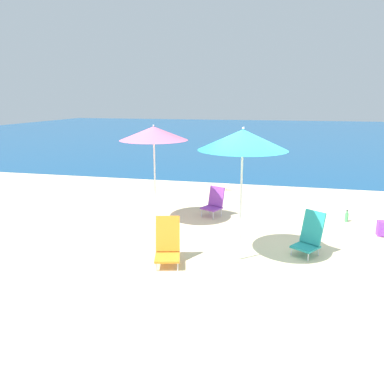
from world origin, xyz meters
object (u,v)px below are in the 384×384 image
at_px(beach_chair_teal, 310,236).
at_px(water_bottle, 347,217).
at_px(beach_umbrella_teal, 243,140).
at_px(beach_chair_purple, 214,202).
at_px(beach_chair_orange, 168,244).
at_px(seagull, 226,186).
at_px(beach_umbrella_pink, 154,133).

height_order(beach_chair_teal, water_bottle, beach_chair_teal).
xyz_separation_m(beach_umbrella_teal, beach_chair_purple, (-0.89, 2.50, -1.81)).
bearing_deg(water_bottle, beach_umbrella_teal, -129.39).
relative_size(beach_umbrella_teal, beach_chair_teal, 2.93).
height_order(beach_chair_orange, seagull, beach_chair_orange).
bearing_deg(water_bottle, beach_chair_orange, -137.89).
height_order(beach_chair_teal, seagull, beach_chair_teal).
relative_size(beach_chair_orange, water_bottle, 2.83).
distance_m(beach_umbrella_pink, water_bottle, 4.93).
bearing_deg(beach_chair_purple, water_bottle, 30.18).
bearing_deg(seagull, beach_chair_teal, -64.33).
xyz_separation_m(beach_umbrella_teal, beach_umbrella_pink, (-2.14, 1.66, -0.08)).
bearing_deg(beach_chair_teal, beach_umbrella_pink, -163.77).
relative_size(beach_umbrella_teal, seagull, 8.84).
bearing_deg(seagull, beach_umbrella_pink, -108.17).
xyz_separation_m(beach_umbrella_teal, beach_chair_orange, (-1.23, -0.40, -1.82)).
height_order(beach_umbrella_pink, beach_chair_teal, beach_umbrella_pink).
height_order(beach_umbrella_teal, beach_chair_teal, beach_umbrella_teal).
bearing_deg(seagull, water_bottle, -37.15).
height_order(beach_umbrella_teal, seagull, beach_umbrella_teal).
bearing_deg(beach_umbrella_teal, beach_umbrella_pink, 142.21).
xyz_separation_m(beach_umbrella_teal, beach_chair_teal, (1.24, 0.56, -1.80)).
relative_size(beach_umbrella_teal, beach_chair_orange, 2.96).
xyz_separation_m(beach_chair_orange, beach_chair_teal, (2.47, 0.96, 0.02)).
xyz_separation_m(beach_umbrella_pink, beach_chair_purple, (1.25, 0.84, -1.73)).
distance_m(beach_umbrella_pink, beach_chair_teal, 3.95).
xyz_separation_m(beach_chair_teal, seagull, (-2.23, 4.63, -0.22)).
bearing_deg(water_bottle, beach_umbrella_pink, -166.18).
relative_size(beach_chair_orange, beach_chair_purple, 1.11).
height_order(beach_chair_orange, beach_chair_teal, beach_chair_teal).
bearing_deg(beach_chair_purple, beach_chair_orange, -70.76).
bearing_deg(beach_chair_teal, beach_chair_purple, 172.08).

